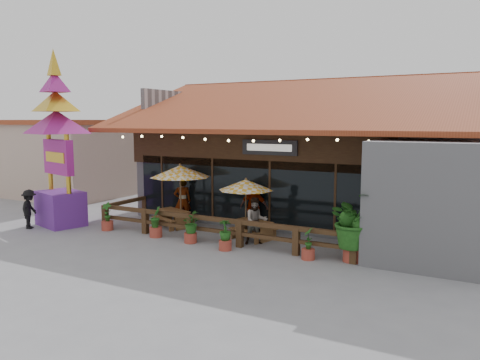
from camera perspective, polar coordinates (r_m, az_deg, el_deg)
The scene contains 19 objects.
ground at distance 15.91m, azimuth 2.44°, elevation -7.98°, with size 100.00×100.00×0.00m, color gray.
restaurant_building at distance 21.51m, azimuth 10.84°, elevation 1.85°, with size 15.50×14.73×6.09m.
patio_railing at distance 16.63m, azimuth -4.98°, elevation -5.15°, with size 10.00×2.60×0.92m.
neighbor_building at distance 29.46m, azimuth -19.19°, elevation 2.86°, with size 8.40×8.40×4.22m.
umbrella_left at distance 18.35m, azimuth -7.30°, elevation 1.03°, with size 2.39×2.39×2.53m.
umbrella_right at distance 16.90m, azimuth 0.72°, elevation -0.63°, with size 2.51×2.51×2.14m.
picnic_table_left at distance 18.70m, azimuth -8.09°, elevation -4.31°, with size 1.73×1.62×0.67m.
picnic_table_right at distance 16.66m, azimuth 1.66°, elevation -5.71°, with size 1.62×1.49×0.66m.
thai_sign_tower at distance 19.79m, azimuth -21.44°, elevation 6.06°, with size 3.42×3.42×7.46m.
tropical_plant at distance 14.26m, azimuth 13.68°, elevation -4.94°, with size 2.03×2.03×2.13m.
diner_a at distance 19.09m, azimuth -7.02°, elevation -2.55°, with size 0.69×0.45×1.90m, color #3A2612.
diner_b at distance 15.87m, azimuth 1.96°, elevation -5.01°, with size 0.79×0.61×1.62m, color #3A2612.
diner_c at distance 17.54m, azimuth 1.73°, elevation -3.37°, with size 1.11×0.46×1.89m, color #3A2612.
pedestrian at distance 19.95m, azimuth -24.29°, elevation -3.26°, with size 0.99×0.57×1.53m, color black.
planter_a at distance 18.68m, azimuth -15.89°, elevation -4.53°, with size 0.44×0.44×1.09m.
planter_b at distance 17.18m, azimuth -10.24°, elevation -5.21°, with size 0.46×0.48×1.12m.
planter_c at distance 16.19m, azimuth -6.07°, elevation -5.56°, with size 0.85×0.84×1.07m.
planter_d at distance 15.23m, azimuth -1.81°, elevation -6.76°, with size 0.53×0.53×1.02m.
planter_e at distance 14.41m, azimuth 8.32°, elevation -7.96°, with size 0.40×0.41×0.99m.
Camera 1 is at (6.71, -13.82, 4.17)m, focal length 35.00 mm.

